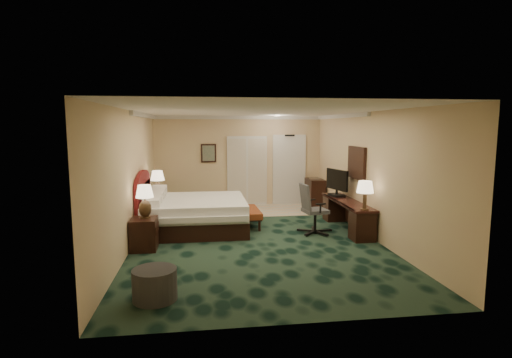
{
  "coord_description": "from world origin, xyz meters",
  "views": [
    {
      "loc": [
        -1.08,
        -8.21,
        2.37
      ],
      "look_at": [
        0.1,
        0.6,
        1.21
      ],
      "focal_mm": 28.0,
      "sensor_mm": 36.0,
      "label": 1
    }
  ],
  "objects": [
    {
      "name": "crown_molding",
      "position": [
        0.0,
        0.0,
        2.65
      ],
      "size": [
        5.0,
        7.5,
        0.1
      ],
      "primitive_type": null,
      "color": "silver",
      "rests_on": "wall_back"
    },
    {
      "name": "wall_left",
      "position": [
        -2.5,
        0.0,
        1.35
      ],
      "size": [
        0.0,
        7.5,
        2.7
      ],
      "primitive_type": "cube",
      "color": "#DCB591",
      "rests_on": "ground"
    },
    {
      "name": "nightstand_far",
      "position": [
        -2.24,
        2.1,
        0.3
      ],
      "size": [
        0.49,
        0.56,
        0.61
      ],
      "primitive_type": "cube",
      "color": "black",
      "rests_on": "ground"
    },
    {
      "name": "wall_mirror",
      "position": [
        2.46,
        0.6,
        1.55
      ],
      "size": [
        0.05,
        0.95,
        0.75
      ],
      "primitive_type": "cube",
      "color": "white",
      "rests_on": "wall_right"
    },
    {
      "name": "tile_patch",
      "position": [
        0.9,
        2.9,
        0.01
      ],
      "size": [
        3.2,
        1.7,
        0.01
      ],
      "primitive_type": "cube",
      "color": "beige",
      "rests_on": "ground"
    },
    {
      "name": "closet_doors",
      "position": [
        0.25,
        3.71,
        1.05
      ],
      "size": [
        1.2,
        0.06,
        2.1
      ],
      "primitive_type": "cube",
      "color": "beige",
      "rests_on": "ground"
    },
    {
      "name": "bed",
      "position": [
        -1.26,
        0.95,
        0.36
      ],
      "size": [
        2.28,
        2.11,
        0.72
      ],
      "primitive_type": "cube",
      "color": "white",
      "rests_on": "ground"
    },
    {
      "name": "bed_bench",
      "position": [
        0.03,
        1.14,
        0.21
      ],
      "size": [
        0.47,
        1.24,
        0.41
      ],
      "primitive_type": "cube",
      "rotation": [
        0.0,
        0.0,
        0.04
      ],
      "color": "brown",
      "rests_on": "ground"
    },
    {
      "name": "desk_lamp",
      "position": [
        2.21,
        -0.51,
        0.98
      ],
      "size": [
        0.37,
        0.37,
        0.62
      ],
      "primitive_type": null,
      "rotation": [
        0.0,
        0.0,
        0.05
      ],
      "color": "black",
      "rests_on": "desk"
    },
    {
      "name": "tv",
      "position": [
        2.19,
        1.16,
        1.01
      ],
      "size": [
        0.29,
        0.85,
        0.67
      ],
      "primitive_type": "cube",
      "rotation": [
        0.0,
        0.0,
        0.26
      ],
      "color": "black",
      "rests_on": "desk"
    },
    {
      "name": "wall_front",
      "position": [
        0.0,
        -3.75,
        1.35
      ],
      "size": [
        5.0,
        0.0,
        2.7
      ],
      "primitive_type": "cube",
      "color": "#DCB591",
      "rests_on": "ground"
    },
    {
      "name": "ceiling",
      "position": [
        0.0,
        0.0,
        2.7
      ],
      "size": [
        5.0,
        7.5,
        0.0
      ],
      "primitive_type": "cube",
      "color": "white",
      "rests_on": "wall_back"
    },
    {
      "name": "entry_door",
      "position": [
        1.55,
        3.72,
        1.05
      ],
      "size": [
        1.02,
        0.06,
        2.18
      ],
      "primitive_type": "cube",
      "color": "silver",
      "rests_on": "ground"
    },
    {
      "name": "minibar",
      "position": [
        2.23,
        3.2,
        0.42
      ],
      "size": [
        0.44,
        0.79,
        0.84
      ],
      "primitive_type": "cube",
      "color": "black",
      "rests_on": "ground"
    },
    {
      "name": "desk",
      "position": [
        2.23,
        0.52,
        0.34
      ],
      "size": [
        0.5,
        2.33,
        0.67
      ],
      "primitive_type": "cube",
      "color": "black",
      "rests_on": "ground"
    },
    {
      "name": "wall_right",
      "position": [
        2.5,
        0.0,
        1.35
      ],
      "size": [
        0.0,
        7.5,
        2.7
      ],
      "primitive_type": "cube",
      "color": "#DCB591",
      "rests_on": "ground"
    },
    {
      "name": "desk_chair",
      "position": [
        1.4,
        0.28,
        0.56
      ],
      "size": [
        0.74,
        0.7,
        1.13
      ],
      "primitive_type": null,
      "rotation": [
        0.0,
        0.0,
        0.14
      ],
      "color": "#484848",
      "rests_on": "ground"
    },
    {
      "name": "headboard",
      "position": [
        -2.44,
        1.0,
        0.7
      ],
      "size": [
        0.12,
        2.0,
        1.4
      ],
      "primitive_type": null,
      "color": "#4F0B08",
      "rests_on": "ground"
    },
    {
      "name": "lamp_near",
      "position": [
        -2.21,
        -0.38,
        0.94
      ],
      "size": [
        0.43,
        0.43,
        0.65
      ],
      "primitive_type": null,
      "rotation": [
        0.0,
        0.0,
        0.3
      ],
      "color": "black",
      "rests_on": "nightstand_near"
    },
    {
      "name": "lamp_far",
      "position": [
        -2.23,
        2.1,
        0.94
      ],
      "size": [
        0.37,
        0.37,
        0.67
      ],
      "primitive_type": null,
      "rotation": [
        0.0,
        0.0,
        -0.04
      ],
      "color": "black",
      "rests_on": "nightstand_far"
    },
    {
      "name": "nightstand_near",
      "position": [
        -2.23,
        -0.44,
        0.31
      ],
      "size": [
        0.49,
        0.56,
        0.61
      ],
      "primitive_type": "cube",
      "color": "black",
      "rests_on": "ground"
    },
    {
      "name": "ottoman",
      "position": [
        -1.77,
        -2.81,
        0.22
      ],
      "size": [
        0.77,
        0.77,
        0.44
      ],
      "primitive_type": "cylinder",
      "rotation": [
        0.0,
        0.0,
        -0.31
      ],
      "color": "#343434",
      "rests_on": "ground"
    },
    {
      "name": "floor",
      "position": [
        0.0,
        0.0,
        0.0
      ],
      "size": [
        5.0,
        7.5,
        0.0
      ],
      "primitive_type": "cube",
      "color": "black",
      "rests_on": "ground"
    },
    {
      "name": "wall_back",
      "position": [
        0.0,
        3.75,
        1.35
      ],
      "size": [
        5.0,
        0.0,
        2.7
      ],
      "primitive_type": "cube",
      "color": "#DCB591",
      "rests_on": "ground"
    },
    {
      "name": "wall_art",
      "position": [
        -0.9,
        3.71,
        1.6
      ],
      "size": [
        0.45,
        0.06,
        0.55
      ],
      "primitive_type": "cube",
      "color": "#49645A",
      "rests_on": "wall_back"
    }
  ]
}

